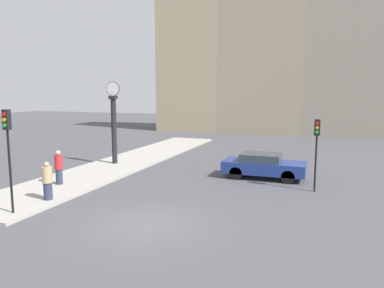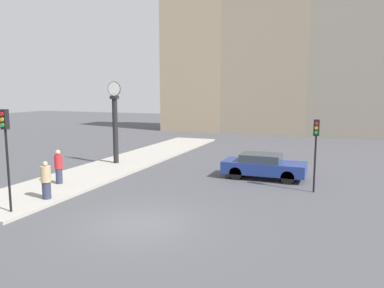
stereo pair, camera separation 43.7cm
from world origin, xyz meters
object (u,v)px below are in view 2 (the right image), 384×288
object	(u,v)px
traffic_light_near	(6,139)
pedestrian_red_top	(59,167)
pedestrian_tan_coat	(46,180)
traffic_light_far	(316,140)
street_clock	(115,124)
sedan_car	(263,166)

from	to	relation	value
traffic_light_near	pedestrian_red_top	bearing A→B (deg)	107.21
pedestrian_tan_coat	traffic_light_near	bearing A→B (deg)	-91.04
traffic_light_near	traffic_light_far	world-z (taller)	traffic_light_near
street_clock	traffic_light_far	bearing A→B (deg)	-10.40
sedan_car	traffic_light_near	bearing A→B (deg)	-129.66
traffic_light_far	pedestrian_tan_coat	size ratio (longest dim) A/B	2.10
pedestrian_red_top	traffic_light_far	bearing A→B (deg)	15.98
traffic_light_far	street_clock	size ratio (longest dim) A/B	0.66
traffic_light_near	street_clock	xyz separation A→B (m)	(-1.66, 10.07, -0.26)
street_clock	sedan_car	bearing A→B (deg)	-2.13
traffic_light_far	street_clock	xyz separation A→B (m)	(-12.50, 2.30, 0.21)
pedestrian_tan_coat	traffic_light_far	bearing A→B (deg)	28.46
sedan_car	pedestrian_tan_coat	distance (m)	11.18
street_clock	pedestrian_tan_coat	bearing A→B (deg)	-78.26
traffic_light_far	pedestrian_tan_coat	world-z (taller)	traffic_light_far
pedestrian_red_top	sedan_car	bearing A→B (deg)	30.02
traffic_light_near	pedestrian_red_top	xyz separation A→B (m)	(-1.33, 4.29, -1.99)
traffic_light_far	sedan_car	bearing A→B (deg)	145.25
traffic_light_near	street_clock	world-z (taller)	street_clock
sedan_car	street_clock	bearing A→B (deg)	177.87
traffic_light_far	pedestrian_red_top	size ratio (longest dim) A/B	2.01
pedestrian_red_top	street_clock	bearing A→B (deg)	93.27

